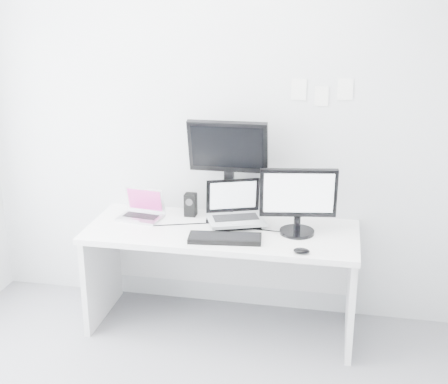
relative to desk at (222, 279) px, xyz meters
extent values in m
plane|color=silver|center=(0.00, 0.35, 0.99)|extent=(3.60, 0.00, 3.60)
cube|color=white|center=(0.00, 0.00, 0.00)|extent=(1.80, 0.70, 0.73)
cube|color=#A9AAAE|center=(-0.59, 0.08, 0.47)|extent=(0.32, 0.26, 0.22)
cube|color=black|center=(-0.27, 0.22, 0.45)|extent=(0.09, 0.09, 0.16)
cube|color=#A9ACB1|center=(0.08, 0.09, 0.52)|extent=(0.45, 0.40, 0.31)
cube|color=black|center=(0.01, 0.19, 0.73)|extent=(0.53, 0.20, 0.72)
cube|color=black|center=(0.50, 0.03, 0.59)|extent=(0.53, 0.31, 0.45)
cube|color=black|center=(0.06, -0.18, 0.38)|extent=(0.48, 0.21, 0.03)
ellipsoid|color=black|center=(0.55, -0.29, 0.38)|extent=(0.11, 0.07, 0.03)
cube|color=white|center=(0.45, 0.34, 1.26)|extent=(0.10, 0.00, 0.14)
cube|color=white|center=(0.60, 0.34, 1.22)|extent=(0.09, 0.00, 0.13)
cube|color=white|center=(0.75, 0.34, 1.26)|extent=(0.10, 0.00, 0.14)
camera|label=1|loc=(0.74, -3.67, 1.88)|focal=48.68mm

